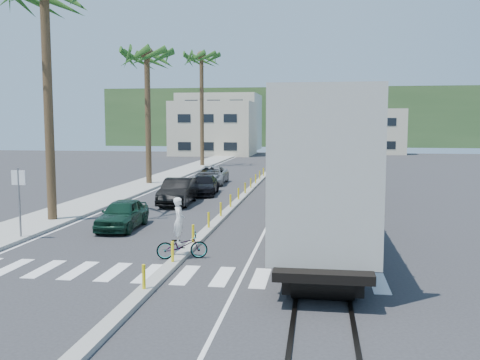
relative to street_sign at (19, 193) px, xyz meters
name	(u,v)px	position (x,y,z in m)	size (l,w,h in m)	color
ground	(180,259)	(7.30, -2.00, -1.97)	(140.00, 140.00, 0.00)	#28282B
sidewalk	(158,180)	(-1.20, 23.00, -1.90)	(3.00, 90.00, 0.15)	gray
rails	(320,179)	(12.30, 26.00, -1.94)	(1.56, 100.00, 0.06)	black
median	(251,189)	(7.30, 17.96, -1.88)	(0.45, 60.00, 0.85)	gray
crosswalk	(164,274)	(7.30, -4.00, -1.97)	(14.00, 2.20, 0.01)	silver
lane_markings	(233,182)	(5.15, 23.00, -1.97)	(9.42, 90.00, 0.01)	silver
freight_train	(321,148)	(12.30, 20.81, 0.93)	(3.00, 60.94, 5.85)	#BBB9AB
palm_trees	(152,46)	(-0.80, 20.70, 8.84)	(3.50, 37.20, 13.75)	brown
street_sign	(19,193)	(0.00, 0.00, 0.00)	(0.60, 0.08, 3.00)	slate
buildings	(252,126)	(0.89, 69.66, 2.39)	(38.00, 27.00, 10.00)	beige
hillside	(297,118)	(7.30, 98.00, 4.03)	(80.00, 20.00, 12.00)	#385628
car_lead	(123,214)	(3.31, 2.89, -1.29)	(1.73, 4.04, 1.36)	#103122
car_second	(178,191)	(3.91, 10.45, -1.20)	(1.84, 4.75, 1.54)	black
car_third	(204,185)	(4.48, 14.98, -1.33)	(2.15, 4.56, 1.29)	black
car_rear	(211,175)	(3.71, 21.23, -1.26)	(2.59, 5.20, 1.42)	#9B9D9F
cyclist	(181,240)	(7.34, -1.98, -1.28)	(1.64, 2.16, 2.21)	#9EA0A5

